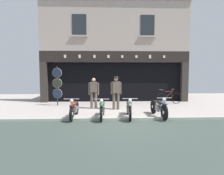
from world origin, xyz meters
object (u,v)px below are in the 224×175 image
motorcycle_center_left (102,108)px  tyre_sign_pole (57,83)px  motorcycle_center_right (159,107)px  advert_board_near (134,73)px  leaning_bicycle (169,98)px  motorcycle_left (74,108)px  shopkeeper_center (116,91)px  motorcycle_center (129,108)px  salesman_left (94,92)px

motorcycle_center_left → tyre_sign_pole: tyre_sign_pole is taller
motorcycle_center_right → tyre_sign_pole: 6.08m
advert_board_near → leaning_bicycle: advert_board_near is taller
motorcycle_left → tyre_sign_pole: 3.61m
motorcycle_center_right → advert_board_near: size_ratio=1.95×
motorcycle_center_right → tyre_sign_pole: (-5.10, 3.19, 0.87)m
shopkeeper_center → tyre_sign_pole: bearing=-26.7°
motorcycle_center → shopkeeper_center: bearing=-73.7°
motorcycle_center_right → advert_board_near: bearing=-90.0°
tyre_sign_pole → advert_board_near: size_ratio=2.20×
shopkeeper_center → salesman_left: bearing=-18.1°
motorcycle_center → advert_board_near: (0.94, 4.86, 1.48)m
advert_board_near → shopkeeper_center: bearing=-115.1°
motorcycle_left → motorcycle_center: motorcycle_center is taller
shopkeeper_center → advert_board_near: bearing=-119.5°
motorcycle_left → motorcycle_center_right: size_ratio=0.99×
motorcycle_center → salesman_left: 2.77m
tyre_sign_pole → leaning_bicycle: size_ratio=1.32×
motorcycle_center_right → tyre_sign_pole: size_ratio=0.89×
motorcycle_center → shopkeeper_center: 2.03m
leaning_bicycle → motorcycle_center: bearing=125.3°
motorcycle_left → motorcycle_center_left: motorcycle_center_left is taller
motorcycle_center_left → motorcycle_center_right: 2.46m
tyre_sign_pole → motorcycle_center_right: bearing=-32.0°
motorcycle_center → tyre_sign_pole: 5.09m
tyre_sign_pole → motorcycle_left: bearing=-65.8°
motorcycle_center_right → shopkeeper_center: shopkeeper_center is taller
motorcycle_center_right → motorcycle_center: bearing=-0.6°
leaning_bicycle → advert_board_near: bearing=41.8°
motorcycle_center → motorcycle_center_right: 1.32m
motorcycle_left → tyre_sign_pole: tyre_sign_pole is taller
leaning_bicycle → motorcycle_left: bearing=108.1°
motorcycle_left → shopkeeper_center: (1.91, 1.82, 0.55)m
motorcycle_left → leaning_bicycle: 6.33m
motorcycle_center_left → shopkeeper_center: 2.13m
motorcycle_center_left → shopkeeper_center: (0.71, 1.94, 0.55)m
advert_board_near → motorcycle_center: bearing=-101.0°
motorcycle_center → advert_board_near: 5.16m
shopkeeper_center → advert_board_near: (1.38, 2.95, 0.94)m
motorcycle_center_left → motorcycle_center_right: (2.46, 0.12, 0.01)m
motorcycle_left → advert_board_near: advert_board_near is taller
tyre_sign_pole → salesman_left: bearing=-26.5°
motorcycle_center_right → motorcycle_center_left: bearing=-1.8°
motorcycle_center_right → tyre_sign_pole: bearing=-36.5°
motorcycle_center_right → salesman_left: salesman_left is taller
salesman_left → shopkeeper_center: shopkeeper_center is taller
tyre_sign_pole → shopkeeper_center: bearing=-22.3°
motorcycle_center → tyre_sign_pole: size_ratio=0.87×
motorcycle_center → shopkeeper_center: size_ratio=1.14×
motorcycle_left → advert_board_near: bearing=-123.6°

